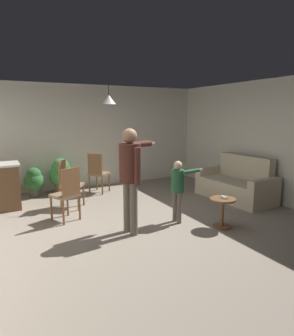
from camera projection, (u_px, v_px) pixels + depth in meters
name	position (u px, v px, depth m)	size (l,w,h in m)	color
ground	(141.00, 223.00, 5.37)	(7.68, 7.68, 0.00)	gray
wall_back	(88.00, 137.00, 7.92)	(6.40, 0.10, 2.70)	silver
wall_right	(271.00, 141.00, 6.57)	(0.10, 6.40, 2.70)	silver
couch_floral	(236.00, 185.00, 6.83)	(0.94, 1.84, 1.00)	beige
side_table_by_couch	(222.00, 209.00, 5.11)	(0.44, 0.44, 0.52)	brown
person_adult	(131.00, 169.00, 4.74)	(0.80, 0.61, 1.72)	#60564C
person_child	(178.00, 185.00, 5.30)	(0.60, 0.32, 1.13)	#60564C
dining_chair_by_counter	(67.00, 192.00, 5.38)	(0.56, 0.56, 1.00)	brown
dining_chair_near_wall	(68.00, 182.00, 6.18)	(0.58, 0.58, 1.00)	brown
dining_chair_centre_back	(98.00, 171.00, 7.34)	(0.59, 0.59, 1.00)	brown
potted_plant_corner	(34.00, 181.00, 7.03)	(0.46, 0.46, 0.70)	#4C4742
potted_plant_by_wall	(61.00, 174.00, 7.33)	(0.57, 0.57, 0.87)	brown
spare_remote_on_table	(224.00, 197.00, 5.06)	(0.04, 0.13, 0.04)	white
ceiling_light_pendant	(109.00, 100.00, 6.43)	(0.32, 0.32, 0.55)	silver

